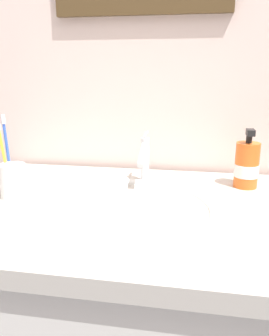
{
  "coord_description": "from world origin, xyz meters",
  "views": [
    {
      "loc": [
        0.16,
        -0.75,
        1.15
      ],
      "look_at": [
        0.03,
        0.01,
        0.93
      ],
      "focal_mm": 36.49,
      "sensor_mm": 36.0,
      "label": 1
    }
  ],
  "objects": [
    {
      "name": "faucet",
      "position": [
        0.03,
        0.17,
        0.92
      ],
      "size": [
        0.02,
        0.14,
        0.14
      ],
      "color": "silver",
      "rests_on": "sink_basin"
    },
    {
      "name": "sink_basin",
      "position": [
        0.03,
        -0.02,
        0.8
      ],
      "size": [
        0.4,
        0.4,
        0.13
      ],
      "color": "white",
      "rests_on": "vanity_counter"
    },
    {
      "name": "toothbrush_blue",
      "position": [
        -0.3,
        0.03,
        0.96
      ],
      "size": [
        0.03,
        0.03,
        0.2
      ],
      "color": "blue",
      "rests_on": "toothbrush_cup"
    },
    {
      "name": "soap_dispenser",
      "position": [
        0.31,
        0.18,
        0.91
      ],
      "size": [
        0.07,
        0.07,
        0.16
      ],
      "color": "orange",
      "rests_on": "vanity_counter"
    },
    {
      "name": "toothbrush_cup",
      "position": [
        -0.28,
        0.0,
        0.89
      ],
      "size": [
        0.06,
        0.06,
        0.09
      ],
      "primitive_type": "cylinder",
      "color": "white",
      "rests_on": "vanity_counter"
    },
    {
      "name": "toothbrush_yellow",
      "position": [
        -0.31,
        0.02,
        0.95
      ],
      "size": [
        0.05,
        0.04,
        0.19
      ],
      "color": "yellow",
      "rests_on": "toothbrush_cup"
    },
    {
      "name": "tiled_wall_back",
      "position": [
        0.0,
        0.35,
        1.2
      ],
      "size": [
        2.12,
        0.04,
        2.4
      ],
      "primitive_type": "cube",
      "color": "beige",
      "rests_on": "ground"
    }
  ]
}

